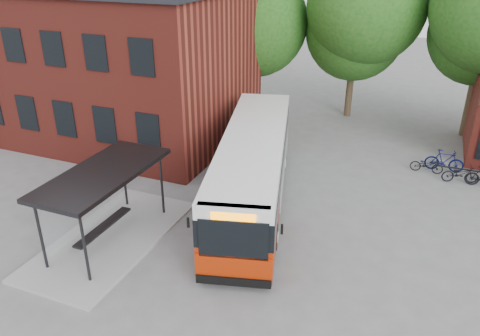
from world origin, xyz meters
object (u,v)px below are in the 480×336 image
at_px(bus_shelter, 107,206).
at_px(bicycle_1, 444,161).
at_px(city_bus, 253,169).
at_px(bicycle_0, 427,165).
at_px(bicycle_2, 460,174).

distance_m(bus_shelter, bicycle_1, 16.12).
distance_m(city_bus, bicycle_0, 9.11).
bearing_deg(bicycle_0, bus_shelter, 134.99).
bearing_deg(bicycle_2, bicycle_0, 55.68).
distance_m(city_bus, bicycle_2, 9.97).
height_order(city_bus, bicycle_0, city_bus).
xyz_separation_m(bus_shelter, bicycle_0, (10.72, 10.77, -1.05)).
distance_m(city_bus, bicycle_1, 10.00).
bearing_deg(bicycle_2, bus_shelter, 115.75).
relative_size(bicycle_0, bicycle_2, 0.93).
xyz_separation_m(city_bus, bicycle_1, (7.61, 6.41, -0.98)).
height_order(bicycle_0, bicycle_2, bicycle_2).
xyz_separation_m(bus_shelter, city_bus, (3.88, 4.86, 0.08)).
xyz_separation_m(city_bus, bicycle_0, (6.84, 5.91, -1.13)).
height_order(bus_shelter, bicycle_2, bus_shelter).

